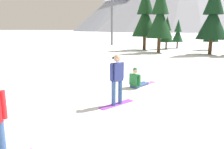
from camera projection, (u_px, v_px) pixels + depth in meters
snowboarder_midground at (117, 79)px, 7.69m from camera, size 0.90×1.44×1.79m
snowboarder_background at (137, 80)px, 10.20m from camera, size 1.01×1.77×0.96m
pine_tree_young at (212, 29)px, 27.91m from camera, size 1.90×1.90×4.80m
pine_tree_leaning at (145, 16)px, 27.44m from camera, size 3.23×3.23×7.87m
pine_tree_tall at (160, 16)px, 24.43m from camera, size 2.96×2.96×7.52m
pine_tree_slender at (167, 31)px, 29.08m from camera, size 1.77×1.77×4.29m
pine_tree_broad at (213, 16)px, 22.55m from camera, size 3.13×3.13×7.28m
pine_tree_twin at (178, 32)px, 30.82m from camera, size 1.56×1.56×4.01m
ski_lift_tower at (112, 7)px, 35.74m from camera, size 3.03×0.36×11.02m
peak_central_summit at (127, 6)px, 261.44m from camera, size 130.84×130.84×55.63m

